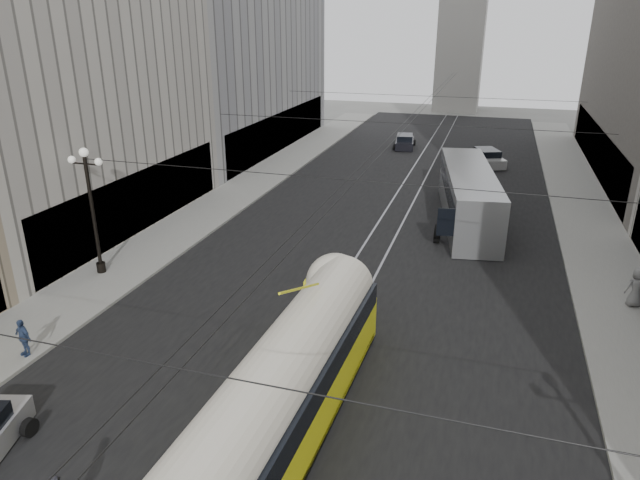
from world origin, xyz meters
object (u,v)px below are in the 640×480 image
Objects in this scene: city_bus at (468,194)px; pedestrian_sidewalk_right at (636,287)px; pedestrian_sidewalk_left at (23,337)px; streetcar at (280,396)px.

city_bus reaches higher than pedestrian_sidewalk_right.
pedestrian_sidewalk_left is at bearing 5.66° from pedestrian_sidewalk_right.
pedestrian_sidewalk_right is at bearing -51.48° from city_bus.
streetcar is 23.11m from city_bus.
streetcar reaches higher than pedestrian_sidewalk_right.
streetcar is 1.20× the size of city_bus.
city_bus is at bearing -71.92° from pedestrian_sidewalk_right.
pedestrian_sidewalk_left is at bearing -125.37° from city_bus.
pedestrian_sidewalk_right is 25.60m from pedestrian_sidewalk_left.
city_bus is at bearing 68.69° from pedestrian_sidewalk_left.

